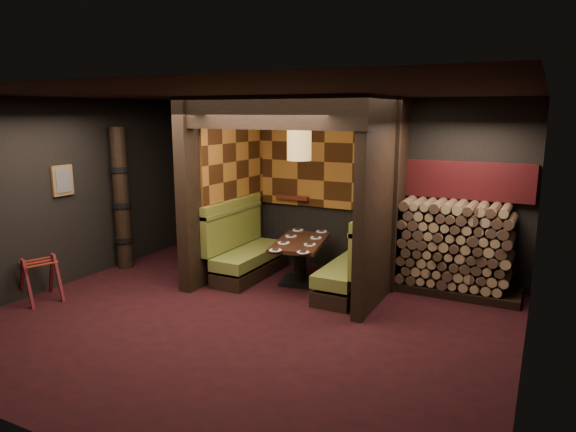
{
  "coord_description": "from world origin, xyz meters",
  "views": [
    {
      "loc": [
        3.32,
        -5.22,
        2.64
      ],
      "look_at": [
        0.0,
        1.3,
        1.15
      ],
      "focal_mm": 32.0,
      "sensor_mm": 36.0,
      "label": 1
    }
  ],
  "objects_px": {
    "booth_bench_left": "(245,252)",
    "booth_bench_right": "(356,268)",
    "dining_table": "(300,255)",
    "pendant_lamp": "(299,145)",
    "totem_column": "(121,200)",
    "luggage_rack": "(40,277)",
    "firewood_stack": "(461,249)"
  },
  "relations": [
    {
      "from": "booth_bench_left",
      "to": "booth_bench_right",
      "type": "height_order",
      "value": "same"
    },
    {
      "from": "booth_bench_left",
      "to": "firewood_stack",
      "type": "bearing_deg",
      "value": 12.17
    },
    {
      "from": "pendant_lamp",
      "to": "totem_column",
      "type": "bearing_deg",
      "value": -169.28
    },
    {
      "from": "booth_bench_left",
      "to": "luggage_rack",
      "type": "bearing_deg",
      "value": -131.51
    },
    {
      "from": "totem_column",
      "to": "luggage_rack",
      "type": "bearing_deg",
      "value": -87.34
    },
    {
      "from": "luggage_rack",
      "to": "dining_table",
      "type": "bearing_deg",
      "value": 38.35
    },
    {
      "from": "booth_bench_right",
      "to": "dining_table",
      "type": "distance_m",
      "value": 0.94
    },
    {
      "from": "booth_bench_left",
      "to": "pendant_lamp",
      "type": "height_order",
      "value": "pendant_lamp"
    },
    {
      "from": "booth_bench_left",
      "to": "totem_column",
      "type": "xyz_separation_m",
      "value": [
        -2.09,
        -0.55,
        0.79
      ]
    },
    {
      "from": "totem_column",
      "to": "firewood_stack",
      "type": "bearing_deg",
      "value": 13.19
    },
    {
      "from": "pendant_lamp",
      "to": "totem_column",
      "type": "height_order",
      "value": "pendant_lamp"
    },
    {
      "from": "booth_bench_right",
      "to": "luggage_rack",
      "type": "bearing_deg",
      "value": -149.82
    },
    {
      "from": "booth_bench_left",
      "to": "booth_bench_right",
      "type": "distance_m",
      "value": 1.89
    },
    {
      "from": "booth_bench_right",
      "to": "totem_column",
      "type": "distance_m",
      "value": 4.1
    },
    {
      "from": "booth_bench_right",
      "to": "luggage_rack",
      "type": "height_order",
      "value": "booth_bench_right"
    },
    {
      "from": "booth_bench_left",
      "to": "firewood_stack",
      "type": "relative_size",
      "value": 0.92
    },
    {
      "from": "dining_table",
      "to": "luggage_rack",
      "type": "bearing_deg",
      "value": -141.65
    },
    {
      "from": "booth_bench_left",
      "to": "booth_bench_right",
      "type": "relative_size",
      "value": 1.0
    },
    {
      "from": "dining_table",
      "to": "pendant_lamp",
      "type": "distance_m",
      "value": 1.7
    },
    {
      "from": "booth_bench_right",
      "to": "pendant_lamp",
      "type": "bearing_deg",
      "value": 178.38
    },
    {
      "from": "booth_bench_right",
      "to": "pendant_lamp",
      "type": "height_order",
      "value": "pendant_lamp"
    },
    {
      "from": "dining_table",
      "to": "luggage_rack",
      "type": "relative_size",
      "value": 1.89
    },
    {
      "from": "booth_bench_left",
      "to": "dining_table",
      "type": "xyz_separation_m",
      "value": [
        0.96,
        0.08,
        0.05
      ]
    },
    {
      "from": "dining_table",
      "to": "booth_bench_left",
      "type": "bearing_deg",
      "value": -175.43
    },
    {
      "from": "booth_bench_right",
      "to": "dining_table",
      "type": "relative_size",
      "value": 1.13
    },
    {
      "from": "luggage_rack",
      "to": "totem_column",
      "type": "relative_size",
      "value": 0.31
    },
    {
      "from": "firewood_stack",
      "to": "booth_bench_left",
      "type": "bearing_deg",
      "value": -167.83
    },
    {
      "from": "dining_table",
      "to": "totem_column",
      "type": "distance_m",
      "value": 3.19
    },
    {
      "from": "totem_column",
      "to": "booth_bench_right",
      "type": "bearing_deg",
      "value": 7.86
    },
    {
      "from": "luggage_rack",
      "to": "pendant_lamp",
      "type": "bearing_deg",
      "value": 37.75
    },
    {
      "from": "booth_bench_right",
      "to": "totem_column",
      "type": "height_order",
      "value": "totem_column"
    },
    {
      "from": "booth_bench_left",
      "to": "luggage_rack",
      "type": "distance_m",
      "value": 3.03
    }
  ]
}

